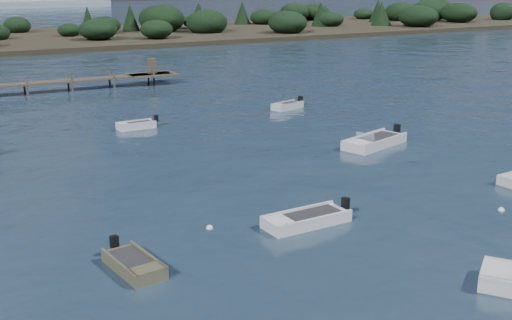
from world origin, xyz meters
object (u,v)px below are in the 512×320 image
tender_far_grey_b (287,107)px  dinghy_extra_b (134,266)px  dinghy_mid_grey (306,221)px  dinghy_mid_white_b (374,143)px  tender_far_white (136,126)px

tender_far_grey_b → dinghy_extra_b: size_ratio=0.97×
dinghy_mid_grey → dinghy_extra_b: bearing=-174.7°
tender_far_grey_b → dinghy_extra_b: bearing=-132.0°
dinghy_mid_white_b → dinghy_mid_grey: bearing=-140.4°
tender_far_grey_b → dinghy_extra_b: (-21.79, -24.16, -0.01)m
tender_far_white → dinghy_mid_white_b: bearing=-45.2°
dinghy_mid_white_b → tender_far_white: (-12.59, 12.70, -0.02)m
dinghy_mid_white_b → tender_far_white: 17.89m
dinghy_extra_b → tender_far_white: bearing=71.4°
dinghy_mid_white_b → dinghy_mid_grey: 15.39m
dinghy_mid_white_b → dinghy_extra_b: bearing=-152.6°
tender_far_grey_b → dinghy_mid_white_b: bearing=-95.6°
tender_far_white → tender_far_grey_b: bearing=3.5°
tender_far_white → dinghy_extra_b: bearing=-108.6°
tender_far_grey_b → dinghy_mid_grey: 26.84m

